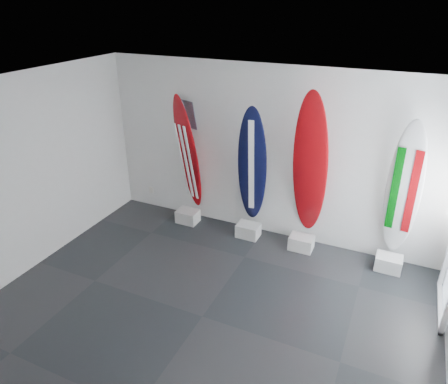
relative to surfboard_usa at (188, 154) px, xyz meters
The scene contains 14 objects.
floor 3.02m from the surfboard_usa, 57.77° to the right, with size 6.00×6.00×0.00m, color black.
ceiling 3.16m from the surfboard_usa, 57.77° to the right, with size 6.00×6.00×0.00m, color white.
wall_back 1.46m from the surfboard_usa, ahead, with size 6.00×6.00×0.00m, color silver.
wall_front 4.99m from the surfboard_usa, 73.26° to the right, with size 6.00×6.00×0.00m, color silver.
wall_left 2.77m from the surfboard_usa, 124.42° to the right, with size 5.00×5.00×0.00m, color silver.
display_block_usa 1.24m from the surfboard_usa, 90.00° to the right, with size 0.40×0.30×0.24m, color silver.
surfboard_usa is the anchor object (origin of this frame).
display_block_navy 1.76m from the surfboard_usa, ahead, with size 0.40×0.30×0.24m, color silver.
surfboard_navy 1.25m from the surfboard_usa, ahead, with size 0.50×0.08×2.20m, color black.
display_block_swiss 2.55m from the surfboard_usa, ahead, with size 0.40×0.30×0.24m, color silver.
surfboard_swiss 2.23m from the surfboard_usa, ahead, with size 0.58×0.08×2.54m, color maroon.
display_block_italy 3.84m from the surfboard_usa, ahead, with size 0.40×0.30×0.24m, color silver.
surfboard_italy 3.63m from the surfboard_usa, ahead, with size 0.50×0.08×2.23m, color white.
wall_outlet 1.44m from the surfboard_usa, 168.82° to the left, with size 0.09×0.02×0.13m, color silver.
Camera 1 is at (2.05, -3.77, 3.97)m, focal length 32.89 mm.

